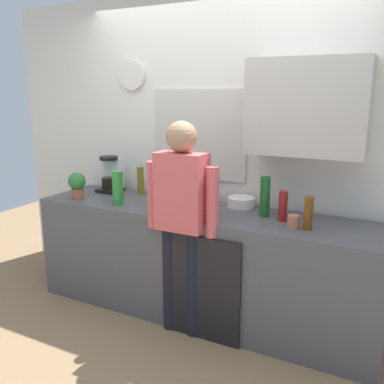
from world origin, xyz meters
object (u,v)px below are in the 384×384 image
Objects in this scene: bottle_amber_beer at (308,213)px; potted_plant at (77,184)px; cup_terracotta_mug at (293,222)px; bottle_clear_soda at (118,188)px; bottle_red_vinegar at (283,206)px; bottle_dark_sauce at (159,201)px; bottle_olive_oil at (140,180)px; person_at_sink at (182,212)px; dish_soap at (166,195)px; coffee_maker at (111,176)px; bottle_green_wine at (265,197)px; mixing_bowl at (241,202)px.

bottle_amber_beer and potted_plant have the same top height.
cup_terracotta_mug is at bearing 1.65° from potted_plant.
bottle_clear_soda reaches higher than bottle_red_vinegar.
bottle_dark_sauce is at bearing -1.92° from potted_plant.
bottle_clear_soda is at bearing 174.64° from bottle_dark_sauce.
person_at_sink reaches higher than bottle_olive_oil.
person_at_sink is at bearing -45.34° from dish_soap.
bottle_clear_soda reaches higher than cup_terracotta_mug.
bottle_clear_soda is 1.56× the size of bottle_dark_sauce.
coffee_maker is at bearing 170.19° from cup_terracotta_mug.
dish_soap is at bearing 173.13° from cup_terracotta_mug.
bottle_green_wine is 0.34m from cup_terracotta_mug.
bottle_green_wine is 1.67× the size of bottle_dark_sauce.
bottle_olive_oil is 1.39× the size of dish_soap.
person_at_sink is (-0.76, -0.20, 0.02)m from cup_terracotta_mug.
bottle_red_vinegar is 0.93m from bottle_dark_sauce.
bottle_amber_beer reaches higher than mixing_bowl.
bottle_dark_sauce is 0.85m from potted_plant.
mixing_bowl is 0.59m from person_at_sink.
bottle_green_wine is 1.20× the size of bottle_olive_oil.
mixing_bowl is at bearing 1.59° from coffee_maker.
bottle_dark_sauce is 1.96× the size of cup_terracotta_mug.
bottle_olive_oil is (-1.57, 0.33, 0.01)m from bottle_amber_beer.
person_at_sink is at bearing -26.26° from coffee_maker.
potted_plant is at bearing -166.84° from dish_soap.
bottle_amber_beer is 1.61m from bottle_olive_oil.
potted_plant reaches higher than cup_terracotta_mug.
bottle_green_wine is 1.67× the size of dish_soap.
bottle_green_wine is 0.31m from mixing_bowl.
cup_terracotta_mug is (1.02, 0.08, -0.04)m from bottle_dark_sauce.
coffee_maker is 3.59× the size of cup_terracotta_mug.
bottle_red_vinegar is at bearing -0.11° from dish_soap.
potted_plant is at bearing -163.75° from mixing_bowl.
bottle_green_wine is 0.82m from dish_soap.
cup_terracotta_mug reaches higher than mixing_bowl.
person_at_sink reaches higher than bottle_green_wine.
mixing_bowl is (-0.51, 0.34, -0.01)m from cup_terracotta_mug.
potted_plant is 0.14× the size of person_at_sink.
bottle_clear_soda is 1.27× the size of bottle_red_vinegar.
bottle_green_wine reaches higher than cup_terracotta_mug.
person_at_sink is at bearing -142.62° from bottle_green_wine.
bottle_dark_sauce is at bearing -140.40° from mixing_bowl.
bottle_clear_soda is (-1.54, -0.06, 0.02)m from bottle_amber_beer.
mixing_bowl is (-0.40, 0.21, -0.07)m from bottle_red_vinegar.
bottle_amber_beer is 1.28× the size of bottle_dark_sauce.
bottle_green_wine is at bearing 160.22° from bottle_red_vinegar.
mixing_bowl is 1.42m from potted_plant.
coffee_maker is at bearing -178.41° from mixing_bowl.
person_at_sink reaches higher than bottle_amber_beer.
bottle_red_vinegar reaches higher than dish_soap.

